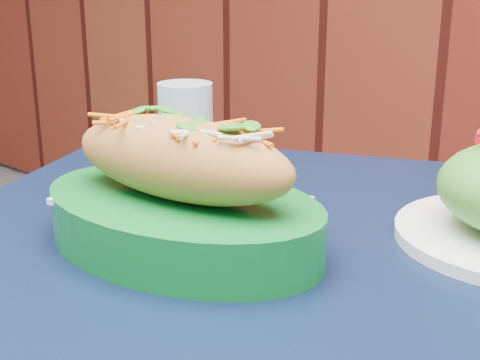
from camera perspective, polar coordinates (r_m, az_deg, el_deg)
The scene contains 2 objects.
banh_mi_basket at distance 0.62m, azimuth -5.06°, elevation -1.33°, with size 0.31×0.21×0.13m.
water_glass at distance 0.86m, azimuth -4.64°, elevation 4.52°, with size 0.07×0.07×0.11m, color silver.
Camera 1 is at (0.74, 1.16, 1.00)m, focal length 50.00 mm.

